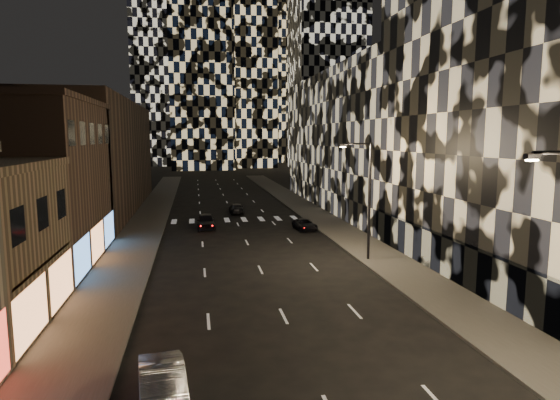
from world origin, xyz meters
name	(u,v)px	position (x,y,z in m)	size (l,w,h in m)	color
sidewalk_left	(147,222)	(-10.00, 50.00, 0.07)	(4.00, 120.00, 0.15)	#47443F
sidewalk_right	(319,216)	(10.00, 50.00, 0.07)	(4.00, 120.00, 0.15)	#47443F
curb_left	(166,221)	(-7.90, 50.00, 0.07)	(0.20, 120.00, 0.15)	#4C4C47
curb_right	(302,217)	(7.90, 50.00, 0.07)	(0.20, 120.00, 0.15)	#4C4C47
retail_brown	(23,186)	(-17.00, 33.50, 6.00)	(10.00, 15.00, 12.00)	brown
retail_filler_left	(96,157)	(-17.00, 60.00, 7.00)	(10.00, 40.00, 14.00)	brown
midrise_base	(450,257)	(12.30, 24.50, 1.50)	(0.60, 25.00, 3.00)	#383838
midrise_filler_right	(377,141)	(20.00, 57.00, 9.00)	(16.00, 40.00, 18.00)	#232326
tower_center_low	(200,5)	(-2.00, 140.00, 47.50)	(18.00, 18.00, 95.00)	black
streetlight_far	(367,193)	(8.35, 30.00, 5.35)	(2.55, 0.25, 9.00)	black
car_silver_parked	(163,389)	(-5.80, 12.29, 0.76)	(1.60, 4.58, 1.51)	#939297
car_dark_midlane	(206,221)	(-3.50, 45.36, 0.77)	(1.83, 4.54, 1.55)	black
car_dark_oncoming	(236,208)	(0.50, 54.70, 0.61)	(1.71, 4.20, 1.22)	black
car_dark_rightlane	(305,224)	(6.57, 42.75, 0.56)	(1.86, 4.03, 1.12)	black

